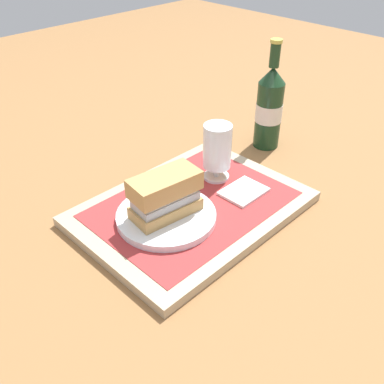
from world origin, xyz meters
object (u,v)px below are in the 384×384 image
(beer_glass, at_px, (217,150))
(beer_bottle, at_px, (269,107))
(sandwich, at_px, (167,194))
(plate, at_px, (167,217))

(beer_glass, xyz_separation_m, beer_bottle, (0.23, 0.04, 0.01))
(sandwich, distance_m, beer_bottle, 0.41)
(sandwich, bearing_deg, plate, 180.00)
(beer_glass, distance_m, beer_bottle, 0.23)
(sandwich, distance_m, beer_glass, 0.18)
(beer_bottle, bearing_deg, plate, -170.35)
(sandwich, bearing_deg, beer_glass, 18.38)
(plate, relative_size, beer_bottle, 0.71)
(beer_glass, height_order, beer_bottle, beer_bottle)
(beer_bottle, bearing_deg, beer_glass, -171.11)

